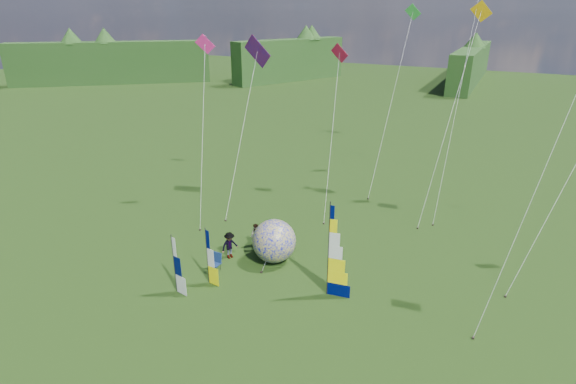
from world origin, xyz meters
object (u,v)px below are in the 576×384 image
at_px(feather_banner_main, 328,251).
at_px(bol_inflatable, 274,241).
at_px(spectator_b, 256,235).
at_px(spectator_c, 230,245).
at_px(kite_whale, 467,53).
at_px(side_banner_far, 174,265).
at_px(side_banner_left, 207,257).
at_px(spectator_a, 257,240).
at_px(camp_chair, 215,263).
at_px(spectator_d, 270,230).

distance_m(feather_banner_main, bol_inflatable, 4.92).
distance_m(spectator_b, spectator_c, 2.15).
height_order(feather_banner_main, kite_whale, kite_whale).
bearing_deg(side_banner_far, side_banner_left, 64.67).
distance_m(bol_inflatable, spectator_a, 1.79).
bearing_deg(camp_chair, kite_whale, 58.88).
height_order(bol_inflatable, camp_chair, bol_inflatable).
distance_m(spectator_a, spectator_d, 1.60).
height_order(spectator_c, kite_whale, kite_whale).
height_order(bol_inflatable, spectator_b, bol_inflatable).
bearing_deg(spectator_b, camp_chair, -77.77).
distance_m(side_banner_left, camp_chair, 1.68).
relative_size(spectator_c, camp_chair, 1.55).
relative_size(spectator_a, kite_whale, 0.06).
xyz_separation_m(feather_banner_main, side_banner_left, (-6.57, -2.04, -1.00)).
distance_m(spectator_c, kite_whale, 21.99).
distance_m(side_banner_far, camp_chair, 3.02).
distance_m(feather_banner_main, spectator_a, 6.71).
distance_m(spectator_a, camp_chair, 3.52).
relative_size(bol_inflatable, spectator_a, 1.82).
bearing_deg(feather_banner_main, side_banner_left, -170.22).
xyz_separation_m(spectator_a, kite_whale, (9.81, 14.12, 10.99)).
height_order(spectator_b, kite_whale, kite_whale).
distance_m(feather_banner_main, side_banner_far, 8.52).
xyz_separation_m(feather_banner_main, camp_chair, (-6.96, -0.88, -2.15)).
bearing_deg(spectator_d, feather_banner_main, -171.13).
xyz_separation_m(side_banner_left, kite_whale, (10.46, 18.63, 10.01)).
height_order(side_banner_far, spectator_a, side_banner_far).
bearing_deg(feather_banner_main, camp_chair, 179.74).
bearing_deg(spectator_c, spectator_a, -10.89).
xyz_separation_m(spectator_b, camp_chair, (-0.69, -3.77, -0.24)).
relative_size(side_banner_left, spectator_c, 1.93).
relative_size(spectator_d, camp_chair, 1.36).
xyz_separation_m(spectator_b, kite_whale, (10.16, 13.71, 10.92)).
distance_m(spectator_b, camp_chair, 3.84).
distance_m(side_banner_far, spectator_c, 4.58).
xyz_separation_m(bol_inflatable, spectator_a, (-1.57, 0.60, -0.62)).
bearing_deg(side_banner_left, spectator_a, 89.28).
bearing_deg(spectator_a, spectator_b, 89.58).
bearing_deg(spectator_d, side_banner_far, 120.31).
bearing_deg(spectator_c, feather_banner_main, -73.31).
relative_size(side_banner_far, spectator_d, 2.21).
xyz_separation_m(side_banner_far, camp_chair, (0.71, 2.70, -1.16)).
relative_size(spectator_b, spectator_c, 0.91).
bearing_deg(side_banner_left, camp_chair, 116.32).
distance_m(bol_inflatable, spectator_c, 2.89).
bearing_deg(feather_banner_main, bol_inflatable, 149.21).
relative_size(bol_inflatable, spectator_c, 1.53).
distance_m(feather_banner_main, spectator_b, 7.17).
distance_m(side_banner_left, spectator_b, 5.02).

